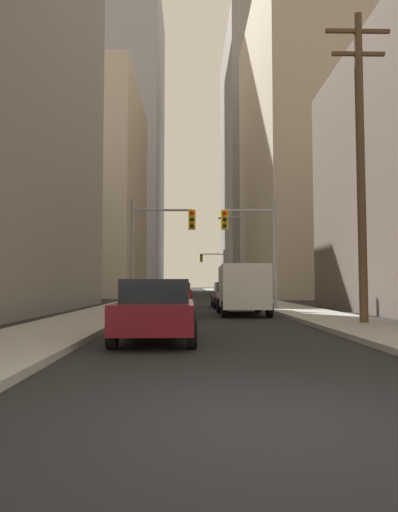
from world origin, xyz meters
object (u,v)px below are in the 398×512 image
at_px(sedan_grey, 228,295).
at_px(traffic_signal_near_left, 160,235).
at_px(sedan_beige, 167,300).
at_px(cargo_van_white, 242,287).
at_px(sedan_maroon, 157,310).
at_px(traffic_signal_far_right, 214,264).
at_px(traffic_signal_near_right, 252,236).
at_px(sedan_red, 180,292).

distance_m(sedan_grey, traffic_signal_near_left, 5.92).
bearing_deg(sedan_beige, traffic_signal_near_left, 96.65).
relative_size(cargo_van_white, sedan_maroon, 1.25).
distance_m(sedan_beige, traffic_signal_far_right, 42.15).
bearing_deg(cargo_van_white, traffic_signal_near_right, 74.46).
height_order(sedan_grey, sedan_red, same).
height_order(sedan_beige, sedan_red, same).
bearing_deg(sedan_maroon, sedan_grey, 78.93).
relative_size(cargo_van_white, traffic_signal_far_right, 0.88).
relative_size(sedan_grey, traffic_signal_far_right, 0.71).
height_order(sedan_red, traffic_signal_near_left, traffic_signal_near_left).
bearing_deg(sedan_maroon, sedan_red, 89.84).
bearing_deg(traffic_signal_near_right, traffic_signal_near_left, 180.00).
bearing_deg(cargo_van_white, sedan_beige, -144.52).
relative_size(traffic_signal_near_left, traffic_signal_far_right, 1.00).
bearing_deg(traffic_signal_near_left, sedan_red, 86.34).
xyz_separation_m(cargo_van_white, sedan_grey, (-0.09, 6.37, -0.52)).
distance_m(cargo_van_white, sedan_red, 16.95).
xyz_separation_m(sedan_maroon, traffic_signal_near_right, (4.19, 13.14, 3.23)).
height_order(cargo_van_white, sedan_grey, cargo_van_white).
bearing_deg(sedan_red, sedan_grey, -73.28).
bearing_deg(traffic_signal_near_right, sedan_beige, -126.66).
relative_size(sedan_beige, traffic_signal_far_right, 0.70).
bearing_deg(sedan_red, sedan_beige, -90.53).
bearing_deg(cargo_van_white, traffic_signal_near_left, 140.01).
xyz_separation_m(sedan_maroon, sedan_beige, (-0.10, 7.37, 0.00)).
relative_size(sedan_beige, sedan_red, 0.99).
bearing_deg(traffic_signal_near_right, traffic_signal_far_right, 90.22).
bearing_deg(sedan_beige, sedan_grey, 69.60).
bearing_deg(traffic_signal_far_right, sedan_red, -99.89).
xyz_separation_m(sedan_maroon, sedan_red, (0.07, 26.40, 0.00)).
xyz_separation_m(sedan_red, traffic_signal_far_right, (3.97, 22.79, 3.25)).
height_order(sedan_beige, traffic_signal_near_left, traffic_signal_near_left).
height_order(cargo_van_white, traffic_signal_near_left, traffic_signal_near_left).
xyz_separation_m(cargo_van_white, traffic_signal_near_left, (-4.02, 3.38, 2.74)).
height_order(sedan_grey, traffic_signal_near_right, traffic_signal_near_right).
relative_size(sedan_beige, traffic_signal_near_right, 0.70).
bearing_deg(traffic_signal_far_right, cargo_van_white, -91.16).
bearing_deg(traffic_signal_far_right, sedan_maroon, -94.70).
relative_size(cargo_van_white, traffic_signal_near_right, 0.88).
height_order(cargo_van_white, traffic_signal_far_right, traffic_signal_far_right).
height_order(sedan_maroon, traffic_signal_near_right, traffic_signal_near_right).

